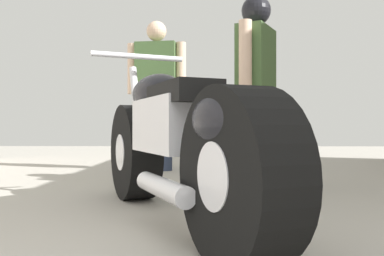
% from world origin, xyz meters
% --- Properties ---
extents(ground_plane, '(15.34, 15.34, 0.00)m').
position_xyz_m(ground_plane, '(0.00, 3.09, 0.00)').
color(ground_plane, '#A8A399').
extents(motorcycle_maroon_cruiser, '(1.11, 2.10, 1.03)m').
position_xyz_m(motorcycle_maroon_cruiser, '(-0.02, 2.07, 0.43)').
color(motorcycle_maroon_cruiser, black).
rests_on(motorcycle_maroon_cruiser, ground_plane).
extents(mechanic_in_blue, '(0.72, 0.31, 1.77)m').
position_xyz_m(mechanic_in_blue, '(-0.38, 4.72, 1.00)').
color(mechanic_in_blue, '#2D3851').
rests_on(mechanic_in_blue, ground_plane).
extents(mechanic_with_helmet, '(0.40, 0.62, 1.65)m').
position_xyz_m(mechanic_with_helmet, '(0.62, 3.44, 0.99)').
color(mechanic_with_helmet, '#2D3851').
rests_on(mechanic_with_helmet, ground_plane).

